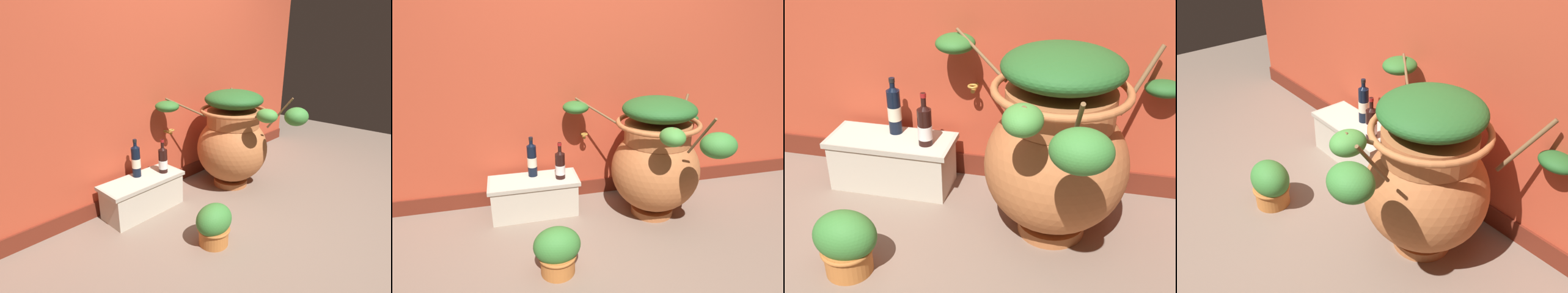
% 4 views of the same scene
% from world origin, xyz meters
% --- Properties ---
extents(ground_plane, '(7.00, 7.00, 0.00)m').
position_xyz_m(ground_plane, '(0.00, 0.00, 0.00)').
color(ground_plane, '#7A6656').
extents(terracotta_urn, '(1.25, 1.14, 0.96)m').
position_xyz_m(terracotta_urn, '(0.44, 0.65, 0.49)').
color(terracotta_urn, '#B26638').
rests_on(terracotta_urn, ground_plane).
extents(stone_ledge, '(0.71, 0.30, 0.30)m').
position_xyz_m(stone_ledge, '(-0.49, 0.89, 0.16)').
color(stone_ledge, beige).
rests_on(stone_ledge, ground_plane).
extents(wine_bottle_left, '(0.08, 0.08, 0.33)m').
position_xyz_m(wine_bottle_left, '(-0.48, 0.96, 0.45)').
color(wine_bottle_left, black).
rests_on(wine_bottle_left, stone_ledge).
extents(wine_bottle_middle, '(0.08, 0.08, 0.30)m').
position_xyz_m(wine_bottle_middle, '(-0.27, 0.86, 0.42)').
color(wine_bottle_middle, black).
rests_on(wine_bottle_middle, stone_ledge).
extents(potted_shrub, '(0.29, 0.24, 0.31)m').
position_xyz_m(potted_shrub, '(-0.42, 0.15, 0.16)').
color(potted_shrub, '#C17033').
rests_on(potted_shrub, ground_plane).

